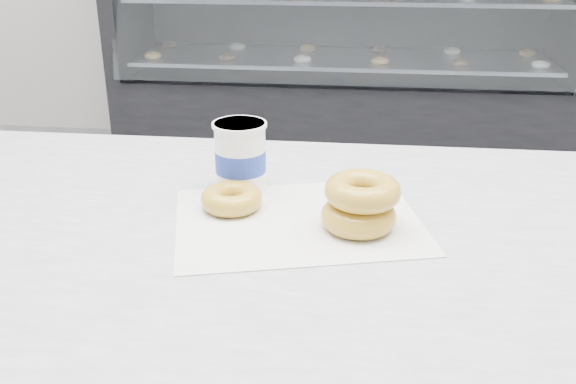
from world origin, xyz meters
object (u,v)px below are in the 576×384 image
(display_case, at_px, (341,74))
(donut_stack, at_px, (360,203))
(donut_single, at_px, (232,199))
(coffee_cup, at_px, (240,157))

(display_case, bearing_deg, donut_stack, -87.73)
(donut_single, distance_m, donut_stack, 0.19)
(display_case, height_order, coffee_cup, display_case)
(donut_single, relative_size, donut_stack, 0.66)
(donut_single, height_order, coffee_cup, coffee_cup)
(display_case, distance_m, donut_stack, 2.74)
(donut_single, bearing_deg, coffee_cup, 88.75)
(donut_single, bearing_deg, donut_stack, -12.61)
(display_case, xyz_separation_m, donut_stack, (0.11, -2.70, 0.45))
(display_case, height_order, donut_single, display_case)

